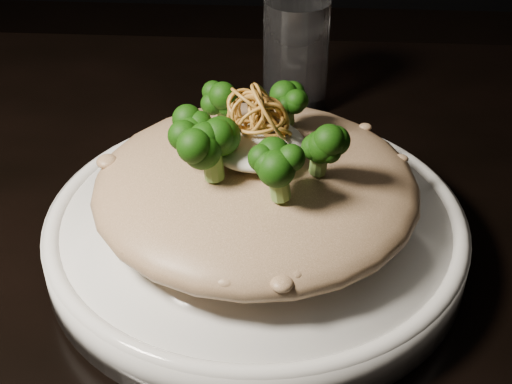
% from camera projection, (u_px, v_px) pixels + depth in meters
% --- Properties ---
extents(table, '(1.10, 0.80, 0.75)m').
position_uv_depth(table, '(224.00, 310.00, 0.63)').
color(table, black).
rests_on(table, ground).
extents(plate, '(0.32, 0.32, 0.03)m').
position_uv_depth(plate, '(256.00, 232.00, 0.56)').
color(plate, white).
rests_on(plate, table).
extents(risotto, '(0.24, 0.24, 0.05)m').
position_uv_depth(risotto, '(256.00, 186.00, 0.53)').
color(risotto, brown).
rests_on(risotto, plate).
extents(broccoli, '(0.13, 0.13, 0.05)m').
position_uv_depth(broccoli, '(258.00, 129.00, 0.50)').
color(broccoli, black).
rests_on(broccoli, risotto).
extents(cheese, '(0.07, 0.07, 0.02)m').
position_uv_depth(cheese, '(256.00, 144.00, 0.51)').
color(cheese, silver).
rests_on(cheese, risotto).
extents(shallots, '(0.06, 0.06, 0.04)m').
position_uv_depth(shallots, '(261.00, 104.00, 0.50)').
color(shallots, brown).
rests_on(shallots, cheese).
extents(drinking_glass, '(0.08, 0.08, 0.12)m').
position_uv_depth(drinking_glass, '(296.00, 56.00, 0.72)').
color(drinking_glass, silver).
rests_on(drinking_glass, table).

